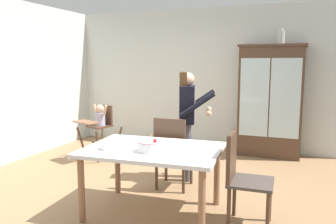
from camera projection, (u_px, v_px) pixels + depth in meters
name	position (u px, v px, depth m)	size (l,w,h in m)	color
ground_plane	(143.00, 191.00, 4.42)	(6.24, 6.24, 0.00)	#93704C
wall_back	(200.00, 79.00, 6.65)	(5.32, 0.06, 2.70)	silver
china_cabinet	(270.00, 101.00, 5.96)	(1.14, 0.48, 1.97)	#4C3323
ceramic_vase	(281.00, 37.00, 5.76)	(0.13, 0.13, 0.27)	#B2B7B2
high_chair_with_toddler	(100.00, 121.00, 5.83)	(0.74, 0.81, 0.95)	#4C3323
adult_person	(188.00, 112.00, 4.74)	(0.59, 0.58, 1.53)	#47474C
dining_table	(153.00, 156.00, 3.68)	(1.52, 1.13, 0.74)	silver
birthday_cake	(151.00, 146.00, 3.53)	(0.28, 0.28, 0.19)	white
serving_bowl	(108.00, 147.00, 3.62)	(0.18, 0.18, 0.06)	silver
dining_chair_far_side	(172.00, 148.00, 4.39)	(0.45, 0.45, 0.96)	#4C3323
dining_chair_right_end	(241.00, 172.00, 3.42)	(0.46, 0.46, 0.96)	#4C3323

